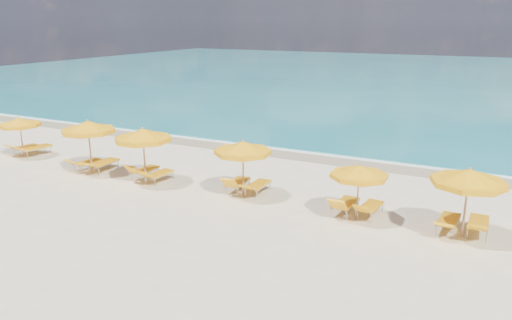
% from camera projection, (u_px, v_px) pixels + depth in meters
% --- Properties ---
extents(ground_plane, '(120.00, 120.00, 0.00)m').
position_uv_depth(ground_plane, '(239.00, 197.00, 20.26)').
color(ground_plane, beige).
extents(ocean, '(120.00, 80.00, 0.30)m').
position_uv_depth(ocean, '(426.00, 78.00, 61.49)').
color(ocean, '#146C73').
rests_on(ocean, ground).
extents(wet_sand_band, '(120.00, 2.60, 0.01)m').
position_uv_depth(wet_sand_band, '(306.00, 155.00, 26.62)').
color(wet_sand_band, tan).
rests_on(wet_sand_band, ground).
extents(foam_line, '(120.00, 1.20, 0.03)m').
position_uv_depth(foam_line, '(311.00, 151.00, 27.30)').
color(foam_line, white).
rests_on(foam_line, ground).
extents(whitecap_near, '(14.00, 0.36, 0.05)m').
position_uv_depth(whitecap_near, '(278.00, 115.00, 37.46)').
color(whitecap_near, white).
rests_on(whitecap_near, ground).
extents(whitecap_far, '(18.00, 0.30, 0.05)m').
position_uv_depth(whitecap_far, '(486.00, 116.00, 37.41)').
color(whitecap_far, white).
rests_on(whitecap_far, ground).
extents(umbrella_0, '(2.34, 2.34, 2.14)m').
position_uv_depth(umbrella_0, '(19.00, 122.00, 25.80)').
color(umbrella_0, tan).
rests_on(umbrella_0, ground).
extents(umbrella_1, '(3.05, 3.05, 2.52)m').
position_uv_depth(umbrella_1, '(88.00, 127.00, 23.08)').
color(umbrella_1, tan).
rests_on(umbrella_1, ground).
extents(umbrella_2, '(3.20, 3.20, 2.52)m').
position_uv_depth(umbrella_2, '(143.00, 135.00, 21.47)').
color(umbrella_2, tan).
rests_on(umbrella_2, ground).
extents(umbrella_3, '(2.91, 2.91, 2.36)m').
position_uv_depth(umbrella_3, '(243.00, 148.00, 19.90)').
color(umbrella_3, tan).
rests_on(umbrella_3, ground).
extents(umbrella_4, '(2.68, 2.68, 2.10)m').
position_uv_depth(umbrella_4, '(359.00, 172.00, 17.57)').
color(umbrella_4, tan).
rests_on(umbrella_4, ground).
extents(umbrella_5, '(2.54, 2.54, 2.43)m').
position_uv_depth(umbrella_5, '(469.00, 178.00, 16.01)').
color(umbrella_5, tan).
rests_on(umbrella_5, ground).
extents(lounger_0_left, '(0.86, 1.75, 0.65)m').
position_uv_depth(lounger_0_left, '(25.00, 149.00, 26.95)').
color(lounger_0_left, '#A5A8AD').
rests_on(lounger_0_left, ground).
extents(lounger_0_right, '(1.03, 2.16, 0.77)m').
position_uv_depth(lounger_0_right, '(35.00, 151.00, 26.46)').
color(lounger_0_right, '#A5A8AD').
rests_on(lounger_0_right, ground).
extents(lounger_1_left, '(0.90, 1.83, 0.73)m').
position_uv_depth(lounger_1_left, '(87.00, 165.00, 23.98)').
color(lounger_1_left, '#A5A8AD').
rests_on(lounger_1_left, ground).
extents(lounger_1_right, '(0.68, 2.05, 0.73)m').
position_uv_depth(lounger_1_right, '(103.00, 166.00, 23.72)').
color(lounger_1_right, '#A5A8AD').
rests_on(lounger_1_right, ground).
extents(lounger_2_left, '(0.63, 1.80, 0.86)m').
position_uv_depth(lounger_2_left, '(145.00, 173.00, 22.67)').
color(lounger_2_left, '#A5A8AD').
rests_on(lounger_2_left, ground).
extents(lounger_2_right, '(0.75, 1.84, 0.78)m').
position_uv_depth(lounger_2_right, '(159.00, 177.00, 22.14)').
color(lounger_2_right, '#A5A8AD').
rests_on(lounger_2_right, ground).
extents(lounger_3_left, '(0.80, 1.87, 0.88)m').
position_uv_depth(lounger_3_left, '(237.00, 186.00, 20.92)').
color(lounger_3_left, '#A5A8AD').
rests_on(lounger_3_left, ground).
extents(lounger_3_right, '(0.63, 1.90, 0.71)m').
position_uv_depth(lounger_3_right, '(257.00, 188.00, 20.64)').
color(lounger_3_right, '#A5A8AD').
rests_on(lounger_3_right, ground).
extents(lounger_4_left, '(0.73, 1.90, 0.91)m').
position_uv_depth(lounger_4_left, '(345.00, 208.00, 18.51)').
color(lounger_4_left, '#A5A8AD').
rests_on(lounger_4_left, ground).
extents(lounger_4_right, '(0.77, 1.88, 0.78)m').
position_uv_depth(lounger_4_right, '(370.00, 211.00, 18.25)').
color(lounger_4_right, '#A5A8AD').
rests_on(lounger_4_right, ground).
extents(lounger_5_left, '(0.73, 1.97, 0.72)m').
position_uv_depth(lounger_5_left, '(448.00, 225.00, 16.99)').
color(lounger_5_left, '#A5A8AD').
rests_on(lounger_5_left, ground).
extents(lounger_5_right, '(0.67, 1.97, 0.78)m').
position_uv_depth(lounger_5_right, '(478.00, 228.00, 16.74)').
color(lounger_5_right, '#A5A8AD').
rests_on(lounger_5_right, ground).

